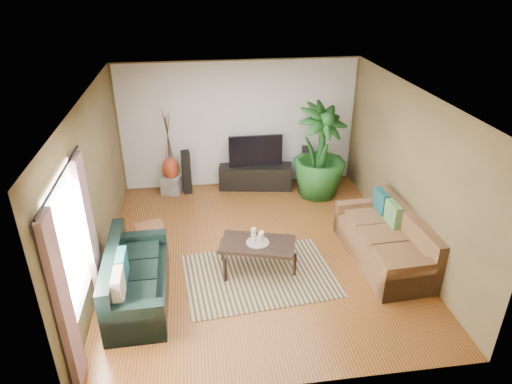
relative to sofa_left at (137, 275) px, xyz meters
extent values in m
plane|color=brown|center=(1.87, 0.94, -0.42)|extent=(5.50, 5.50, 0.00)
plane|color=white|center=(1.87, 0.94, 2.28)|extent=(5.50, 5.50, 0.00)
plane|color=brown|center=(1.87, 3.69, 0.93)|extent=(5.00, 0.00, 5.00)
plane|color=brown|center=(1.87, -1.81, 0.93)|extent=(5.00, 0.00, 5.00)
plane|color=brown|center=(-0.63, 0.94, 0.92)|extent=(0.00, 5.50, 5.50)
plane|color=brown|center=(4.37, 0.94, 0.92)|extent=(0.00, 5.50, 5.50)
plane|color=white|center=(1.87, 3.68, 0.93)|extent=(4.90, 0.00, 4.90)
plane|color=white|center=(-0.61, -0.66, 0.97)|extent=(0.00, 1.80, 1.80)
cube|color=gray|center=(-0.56, -1.41, 0.72)|extent=(0.08, 0.35, 2.20)
cube|color=gray|center=(-0.56, 0.09, 0.72)|extent=(0.08, 0.35, 2.20)
cylinder|color=black|center=(-0.56, -0.66, 1.87)|extent=(0.03, 1.90, 0.03)
cube|color=black|center=(0.00, 0.00, 0.00)|extent=(0.83, 1.89, 0.85)
cube|color=brown|center=(3.87, 0.46, 0.00)|extent=(1.04, 2.12, 0.85)
cube|color=tan|center=(1.80, 0.30, -0.42)|extent=(2.45, 1.84, 0.01)
cube|color=black|center=(1.81, 0.51, -0.19)|extent=(1.29, 0.93, 0.48)
cylinder|color=gray|center=(1.81, 0.51, 0.06)|extent=(0.36, 0.36, 0.02)
cylinder|color=white|center=(1.75, 0.54, 0.18)|extent=(0.07, 0.07, 0.23)
cylinder|color=#F0E1CA|center=(1.85, 0.47, 0.16)|extent=(0.07, 0.07, 0.18)
cylinder|color=white|center=(1.88, 0.57, 0.14)|extent=(0.07, 0.07, 0.15)
cube|color=black|center=(2.18, 3.44, -0.17)|extent=(1.61, 0.71, 0.52)
cube|color=black|center=(2.18, 3.44, 0.43)|extent=(1.14, 0.06, 0.67)
cube|color=black|center=(0.71, 3.39, 0.05)|extent=(0.20, 0.21, 0.94)
cube|color=black|center=(3.27, 3.44, 0.02)|extent=(0.20, 0.21, 0.89)
imported|color=#1A4F1B|center=(3.43, 2.93, 0.54)|extent=(1.48, 1.48, 1.93)
cylinder|color=black|center=(3.43, 2.93, -0.29)|extent=(0.36, 0.36, 0.28)
cube|color=gray|center=(0.39, 3.44, -0.23)|extent=(0.48, 0.48, 0.38)
ellipsoid|color=#95341B|center=(0.39, 3.44, 0.13)|extent=(0.35, 0.35, 0.49)
cube|color=brown|center=(0.09, 1.25, -0.19)|extent=(0.54, 0.54, 0.47)
camera|label=1|loc=(0.95, -5.44, 3.98)|focal=32.00mm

